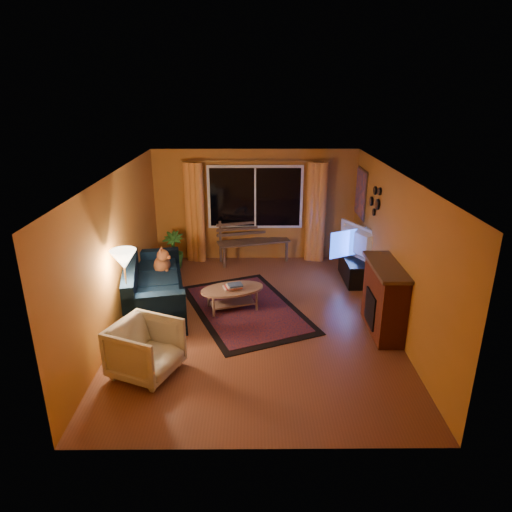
{
  "coord_description": "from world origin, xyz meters",
  "views": [
    {
      "loc": [
        -0.05,
        -6.98,
        3.77
      ],
      "look_at": [
        0.0,
        0.3,
        1.05
      ],
      "focal_mm": 32.0,
      "sensor_mm": 36.0,
      "label": 1
    }
  ],
  "objects_px": {
    "floor_lamp": "(127,295)",
    "coffee_table": "(232,299)",
    "bench": "(254,252)",
    "tv_console": "(353,269)",
    "sofa": "(155,284)",
    "armchair": "(145,347)"
  },
  "relations": [
    {
      "from": "bench",
      "to": "armchair",
      "type": "xyz_separation_m",
      "value": [
        -1.49,
        -4.31,
        0.18
      ]
    },
    {
      "from": "coffee_table",
      "to": "tv_console",
      "type": "height_order",
      "value": "tv_console"
    },
    {
      "from": "coffee_table",
      "to": "sofa",
      "type": "bearing_deg",
      "value": 176.42
    },
    {
      "from": "floor_lamp",
      "to": "coffee_table",
      "type": "distance_m",
      "value": 1.91
    },
    {
      "from": "bench",
      "to": "sofa",
      "type": "height_order",
      "value": "sofa"
    },
    {
      "from": "bench",
      "to": "floor_lamp",
      "type": "distance_m",
      "value": 3.88
    },
    {
      "from": "sofa",
      "to": "armchair",
      "type": "xyz_separation_m",
      "value": [
        0.28,
        -2.03,
        -0.04
      ]
    },
    {
      "from": "armchair",
      "to": "floor_lamp",
      "type": "bearing_deg",
      "value": 48.66
    },
    {
      "from": "floor_lamp",
      "to": "coffee_table",
      "type": "bearing_deg",
      "value": 30.73
    },
    {
      "from": "armchair",
      "to": "coffee_table",
      "type": "xyz_separation_m",
      "value": [
        1.11,
        1.94,
        -0.22
      ]
    },
    {
      "from": "armchair",
      "to": "tv_console",
      "type": "bearing_deg",
      "value": -23.87
    },
    {
      "from": "sofa",
      "to": "floor_lamp",
      "type": "bearing_deg",
      "value": -112.26
    },
    {
      "from": "bench",
      "to": "sofa",
      "type": "relative_size",
      "value": 0.71
    },
    {
      "from": "armchair",
      "to": "bench",
      "type": "bearing_deg",
      "value": 4.32
    },
    {
      "from": "sofa",
      "to": "floor_lamp",
      "type": "xyz_separation_m",
      "value": [
        -0.19,
        -1.03,
        0.27
      ]
    },
    {
      "from": "armchair",
      "to": "floor_lamp",
      "type": "height_order",
      "value": "floor_lamp"
    },
    {
      "from": "armchair",
      "to": "coffee_table",
      "type": "distance_m",
      "value": 2.24
    },
    {
      "from": "bench",
      "to": "coffee_table",
      "type": "relative_size",
      "value": 1.42
    },
    {
      "from": "tv_console",
      "to": "sofa",
      "type": "bearing_deg",
      "value": -162.54
    },
    {
      "from": "floor_lamp",
      "to": "tv_console",
      "type": "distance_m",
      "value": 4.62
    },
    {
      "from": "armchair",
      "to": "coffee_table",
      "type": "bearing_deg",
      "value": -6.31
    },
    {
      "from": "floor_lamp",
      "to": "bench",
      "type": "bearing_deg",
      "value": 59.31
    }
  ]
}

